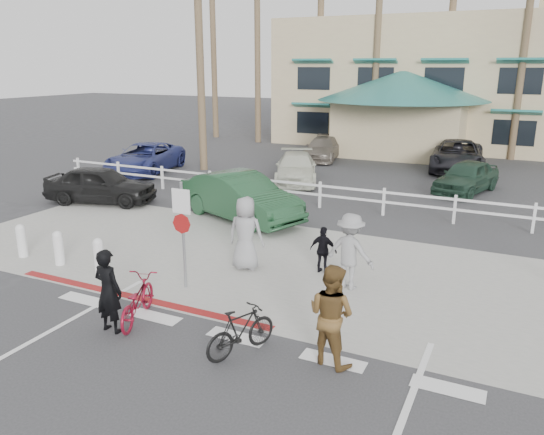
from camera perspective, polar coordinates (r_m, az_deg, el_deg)
The scene contains 33 objects.
ground at distance 10.27m, azimuth -5.51°, elevation -14.19°, with size 140.00×140.00×0.00m, color #333335.
bike_path at distance 8.90m, azimuth -12.55°, elevation -19.80°, with size 12.00×16.00×0.01m, color #333335.
sidewalk_plaza at distance 13.91m, azimuth 4.11°, elevation -5.70°, with size 22.00×7.00×0.01m, color gray.
cross_street at distance 17.49m, azimuth 8.96°, elevation -1.24°, with size 40.00×5.00×0.01m, color #333335.
parking_lot at distance 26.47m, azimuth 15.01°, elevation 4.35°, with size 50.00×16.00×0.01m, color #333335.
curb_red at distance 12.72m, azimuth -14.45°, elevation -8.33°, with size 7.00×0.25×0.02m, color maroon.
rail_fence at distance 19.09m, azimuth 12.22°, elevation 1.62°, with size 29.40×0.16×1.00m, color silver, non-canonical shape.
building at distance 38.63m, azimuth 22.55°, elevation 15.70°, with size 28.00×16.00×11.30m, color #C4B086, non-canonical shape.
sign_post at distance 12.54m, azimuth -9.53°, elevation -1.34°, with size 0.50×0.10×2.90m, color gray, non-canonical shape.
bollard_0 at distance 14.24m, azimuth -18.11°, elevation -3.94°, with size 0.26×0.26×0.95m, color silver, non-canonical shape.
bollard_1 at distance 15.21m, azimuth -21.96°, elevation -3.06°, with size 0.26×0.26×0.95m, color silver, non-canonical shape.
bollard_2 at distance 16.24m, azimuth -25.33°, elevation -2.27°, with size 0.26×0.26×0.95m, color silver, non-canonical shape.
palm_0 at distance 39.46m, azimuth -6.37°, elevation 19.46°, with size 4.00×4.00×15.00m, color black, non-canonical shape.
palm_1 at distance 36.58m, azimuth -1.58°, elevation 18.24°, with size 4.00×4.00×13.00m, color black, non-canonical shape.
palm_2 at distance 35.96m, azimuth 5.26°, elevation 20.61°, with size 4.00×4.00×16.00m, color black, non-canonical shape.
palm_3 at distance 33.72m, azimuth 11.31°, elevation 18.98°, with size 4.00×4.00×14.00m, color black, non-canonical shape.
palm_4 at distance 33.94m, azimuth 18.75°, elevation 19.30°, with size 4.00×4.00×15.00m, color black, non-canonical shape.
palm_5 at distance 32.57m, azimuth 25.62°, elevation 17.00°, with size 4.00×4.00×13.00m, color black, non-canonical shape.
palm_10 at distance 26.90m, azimuth -7.81°, elevation 17.79°, with size 4.00×4.00×12.00m, color black, non-canonical shape.
bike_red at distance 11.49m, azimuth -14.34°, elevation -8.61°, with size 0.61×1.76×0.92m, color maroon.
rider_red at distance 11.03m, azimuth -17.20°, elevation -7.56°, with size 0.64×0.42×1.74m, color black.
bike_black at distance 9.96m, azimuth -3.36°, elevation -12.09°, with size 0.44×1.55×0.93m, color black.
rider_black at distance 9.54m, azimuth 6.39°, elevation -10.34°, with size 0.91×0.71×1.87m, color brown.
pedestrian_a at distance 12.65m, azimuth 8.40°, elevation -3.65°, with size 1.20×0.69×1.85m, color gray.
pedestrian_child at distance 13.59m, azimuth 5.55°, elevation -3.52°, with size 0.72×0.30×1.23m, color black.
pedestrian_b at distance 13.72m, azimuth -2.84°, elevation -1.71°, with size 0.95×0.62×1.94m, color gray.
car_white_sedan at distance 18.22m, azimuth -3.39°, elevation 2.25°, with size 1.69×4.86×1.60m, color #1D4328.
car_red_compact at distance 21.46m, azimuth -17.96°, elevation 3.38°, with size 1.70×4.22×1.44m, color black.
lot_car_0 at distance 27.00m, azimuth -13.50°, elevation 6.23°, with size 2.39×5.17×1.44m, color navy.
lot_car_1 at distance 24.18m, azimuth 2.59°, elevation 5.35°, with size 1.80×4.43×1.29m, color beige.
lot_car_2 at distance 23.52m, azimuth 20.19°, elevation 4.13°, with size 1.59×3.95×1.34m, color #1F3A2B.
lot_car_4 at distance 30.07m, azimuth 5.48°, elevation 7.38°, with size 1.73×4.26×1.24m, color #6D6458.
lot_car_5 at distance 28.33m, azimuth 19.30°, elevation 6.29°, with size 2.51×5.44×1.51m, color black.
Camera 1 is at (4.68, -7.53, 5.18)m, focal length 35.00 mm.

